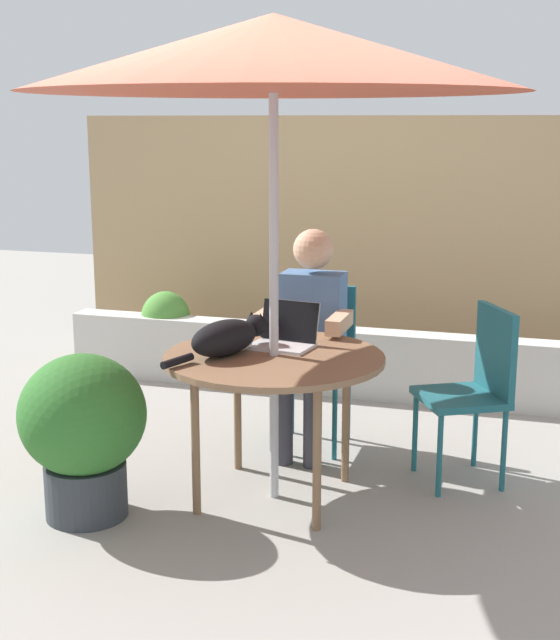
% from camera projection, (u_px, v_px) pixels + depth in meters
% --- Properties ---
extents(ground_plane, '(14.00, 14.00, 0.00)m').
position_uv_depth(ground_plane, '(274.00, 496.00, 4.40)').
color(ground_plane, gray).
extents(fence_back, '(4.52, 0.08, 1.85)m').
position_uv_depth(fence_back, '(373.00, 245.00, 6.47)').
color(fence_back, tan).
rests_on(fence_back, ground).
extents(planter_wall_low, '(4.07, 0.20, 0.45)m').
position_uv_depth(planter_wall_low, '(351.00, 362.00, 5.98)').
color(planter_wall_low, beige).
rests_on(planter_wall_low, ground).
extents(patio_table, '(1.06, 1.06, 0.73)m').
position_uv_depth(patio_table, '(274.00, 367.00, 4.25)').
color(patio_table, brown).
rests_on(patio_table, ground).
extents(patio_umbrella, '(2.27, 2.27, 2.28)m').
position_uv_depth(patio_umbrella, '(273.00, 54.00, 3.93)').
color(patio_umbrella, '#B7B7BC').
rests_on(patio_umbrella, ground).
extents(chair_occupied, '(0.40, 0.40, 0.91)m').
position_uv_depth(chair_occupied, '(317.00, 351.00, 5.05)').
color(chair_occupied, '#1E606B').
rests_on(chair_occupied, ground).
extents(chair_empty, '(0.54, 0.54, 0.91)m').
position_uv_depth(chair_empty, '(477.00, 380.00, 4.49)').
color(chair_empty, '#1E606B').
rests_on(chair_empty, ground).
extents(person_seated, '(0.48, 0.48, 1.25)m').
position_uv_depth(person_seated, '(310.00, 329.00, 4.86)').
color(person_seated, '#4C72A5').
rests_on(person_seated, ground).
extents(laptop, '(0.33, 0.29, 0.21)m').
position_uv_depth(laptop, '(286.00, 333.00, 4.41)').
color(laptop, silver).
rests_on(laptop, patio_table).
extents(cat, '(0.36, 0.60, 0.17)m').
position_uv_depth(cat, '(228.00, 337.00, 4.24)').
color(cat, black).
rests_on(cat, patio_table).
extents(potted_plant_near_fence, '(0.36, 0.36, 0.62)m').
position_uv_depth(potted_plant_near_fence, '(166.00, 328.00, 6.44)').
color(potted_plant_near_fence, '#9E5138').
rests_on(potted_plant_near_fence, ground).
extents(potted_plant_by_chair, '(0.59, 0.59, 0.78)m').
position_uv_depth(potted_plant_by_chair, '(83.00, 427.00, 4.09)').
color(potted_plant_by_chair, '#33383D').
rests_on(potted_plant_by_chair, ground).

